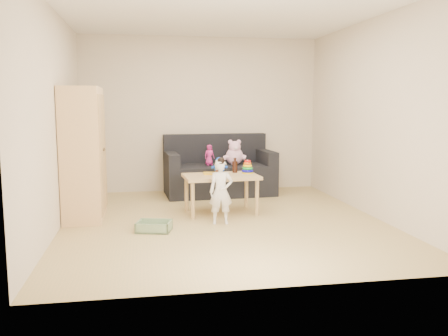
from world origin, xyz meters
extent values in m
plane|color=tan|center=(0.00, 0.00, 0.00)|extent=(4.50, 4.50, 0.00)
plane|color=white|center=(0.00, 0.00, 2.60)|extent=(4.50, 4.50, 0.00)
plane|color=beige|center=(0.00, 2.25, 1.30)|extent=(4.00, 0.00, 4.00)
plane|color=beige|center=(0.00, -2.25, 1.30)|extent=(4.00, 0.00, 4.00)
plane|color=beige|center=(-2.00, 0.00, 1.30)|extent=(0.00, 4.50, 4.50)
plane|color=beige|center=(2.00, 0.00, 1.30)|extent=(0.00, 4.50, 4.50)
cube|color=#EDBA82|center=(-1.75, 0.48, 0.85)|extent=(0.47, 0.94, 1.70)
cube|color=black|center=(0.24, 1.79, 0.25)|extent=(1.80, 0.97, 0.49)
cube|color=tan|center=(0.04, 0.46, 0.26)|extent=(1.04, 0.70, 0.53)
imported|color=white|center=(-0.05, -0.12, 0.39)|extent=(0.31, 0.22, 0.79)
imported|color=#E42A92|center=(0.07, 1.75, 0.66)|extent=(0.19, 0.16, 0.33)
cylinder|color=#D9C20B|center=(0.43, 0.55, 0.53)|extent=(0.15, 0.15, 0.02)
cylinder|color=silver|center=(0.43, 0.55, 0.62)|extent=(0.02, 0.02, 0.18)
torus|color=#0D0AAB|center=(0.43, 0.55, 0.56)|extent=(0.16, 0.16, 0.04)
torus|color=#16942D|center=(0.43, 0.55, 0.60)|extent=(0.15, 0.15, 0.04)
torus|color=yellow|center=(0.43, 0.55, 0.63)|extent=(0.13, 0.13, 0.03)
torus|color=#FA600D|center=(0.43, 0.55, 0.67)|extent=(0.11, 0.11, 0.03)
torus|color=red|center=(0.43, 0.55, 0.70)|extent=(0.09, 0.09, 0.03)
cylinder|color=black|center=(0.28, 0.66, 0.61)|extent=(0.07, 0.07, 0.16)
cylinder|color=black|center=(0.28, 0.66, 0.70)|extent=(0.03, 0.03, 0.04)
cylinder|color=black|center=(0.28, 0.66, 0.73)|extent=(0.04, 0.04, 0.01)
cube|color=gold|center=(-0.07, 0.58, 0.53)|extent=(0.22, 0.22, 0.02)
camera|label=1|loc=(-1.00, -5.82, 1.49)|focal=38.00mm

